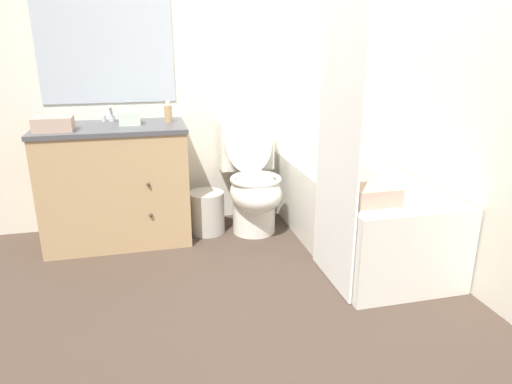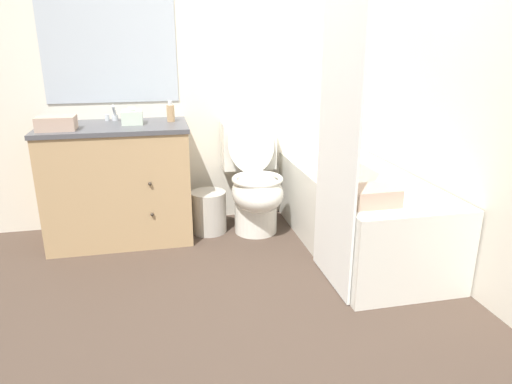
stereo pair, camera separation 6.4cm
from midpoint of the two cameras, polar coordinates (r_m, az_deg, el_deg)
ground_plane at (r=2.31m, az=0.84°, el=-17.92°), size 14.00×14.00×0.00m
wall_back at (r=3.55m, az=-6.40°, el=16.30°), size 8.00×0.06×2.50m
wall_right at (r=3.16m, az=20.08°, el=15.12°), size 0.05×2.69×2.50m
vanity_cabinet at (r=3.36m, az=-17.56°, el=1.08°), size 0.99×0.58×0.83m
sink_faucet at (r=3.44m, az=-18.11°, el=8.96°), size 0.14×0.12×0.12m
toilet at (r=3.39m, az=-0.98°, el=1.06°), size 0.41×0.65×0.86m
bathtub at (r=3.22m, az=11.84°, el=-2.22°), size 0.70×1.55×0.51m
shower_curtain at (r=2.51m, az=9.62°, el=8.40°), size 0.01×0.55×1.88m
wastebasket at (r=3.43m, az=-6.70°, el=-2.53°), size 0.26×0.26×0.31m
tissue_box at (r=3.27m, az=-16.06°, el=8.95°), size 0.14×0.15×0.12m
soap_dispenser at (r=3.31m, az=-11.48°, el=9.65°), size 0.05×0.05×0.15m
hand_towel_folded at (r=3.18m, az=-24.54°, el=7.73°), size 0.24×0.17×0.09m
bath_towel_folded at (r=2.59m, az=13.78°, el=-0.36°), size 0.26×0.20×0.10m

